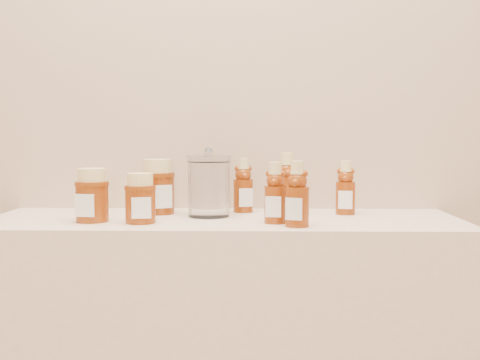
# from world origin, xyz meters

# --- Properties ---
(wall_back) EXTENTS (3.50, 0.02, 2.70)m
(wall_back) POSITION_xyz_m (0.00, 1.75, 1.35)
(wall_back) COLOR tan
(wall_back) RESTS_ON ground
(bear_bottle_back_left) EXTENTS (0.07, 0.07, 0.17)m
(bear_bottle_back_left) POSITION_xyz_m (0.05, 1.67, 0.98)
(bear_bottle_back_left) COLOR #6B2508
(bear_bottle_back_left) RESTS_ON display_table
(bear_bottle_back_mid) EXTENTS (0.07, 0.07, 0.19)m
(bear_bottle_back_mid) POSITION_xyz_m (0.16, 1.64, 0.99)
(bear_bottle_back_mid) COLOR #6B2508
(bear_bottle_back_mid) RESTS_ON display_table
(bear_bottle_back_right) EXTENTS (0.06, 0.06, 0.16)m
(bear_bottle_back_right) POSITION_xyz_m (0.32, 1.63, 0.98)
(bear_bottle_back_right) COLOR #6B2508
(bear_bottle_back_right) RESTS_ON display_table
(bear_bottle_front_left) EXTENTS (0.07, 0.07, 0.17)m
(bear_bottle_front_left) POSITION_xyz_m (0.13, 1.47, 0.98)
(bear_bottle_front_left) COLOR #6B2508
(bear_bottle_front_left) RESTS_ON display_table
(bear_bottle_front_right) EXTENTS (0.08, 0.08, 0.17)m
(bear_bottle_front_right) POSITION_xyz_m (0.18, 1.42, 0.99)
(bear_bottle_front_right) COLOR #6B2508
(bear_bottle_front_right) RESTS_ON display_table
(honey_jar_left) EXTENTS (0.10, 0.10, 0.13)m
(honey_jar_left) POSITION_xyz_m (-0.32, 1.49, 0.97)
(honey_jar_left) COLOR #6B2508
(honey_jar_left) RESTS_ON display_table
(honey_jar_back) EXTENTS (0.12, 0.12, 0.15)m
(honey_jar_back) POSITION_xyz_m (-0.18, 1.64, 0.97)
(honey_jar_back) COLOR #6B2508
(honey_jar_back) RESTS_ON display_table
(honey_jar_front) EXTENTS (0.09, 0.09, 0.12)m
(honey_jar_front) POSITION_xyz_m (-0.20, 1.47, 0.96)
(honey_jar_front) COLOR #6B2508
(honey_jar_front) RESTS_ON display_table
(glass_canister) EXTENTS (0.12, 0.12, 0.17)m
(glass_canister) POSITION_xyz_m (-0.04, 1.58, 0.99)
(glass_canister) COLOR white
(glass_canister) RESTS_ON display_table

